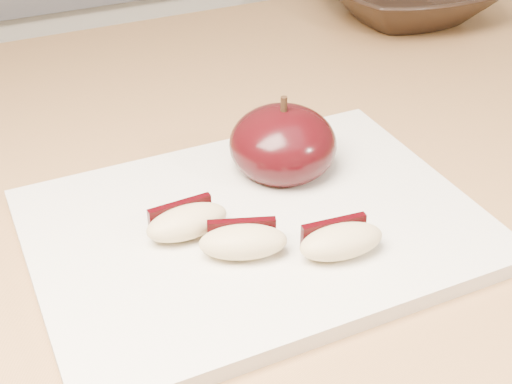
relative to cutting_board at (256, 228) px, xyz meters
name	(u,v)px	position (x,y,z in m)	size (l,w,h in m)	color
back_cabinet	(116,164)	(0.08, 0.83, -0.44)	(2.40, 0.62, 0.94)	silver
cutting_board	(256,228)	(0.00, 0.00, 0.00)	(0.32, 0.23, 0.01)	silver
apple_half	(283,144)	(0.05, 0.06, 0.03)	(0.08, 0.08, 0.07)	black
apple_wedge_a	(186,221)	(-0.05, 0.01, 0.02)	(0.06, 0.03, 0.02)	tan
apple_wedge_b	(243,241)	(-0.02, -0.03, 0.02)	(0.07, 0.05, 0.02)	tan
apple_wedge_c	(340,240)	(0.04, -0.06, 0.02)	(0.06, 0.03, 0.02)	tan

